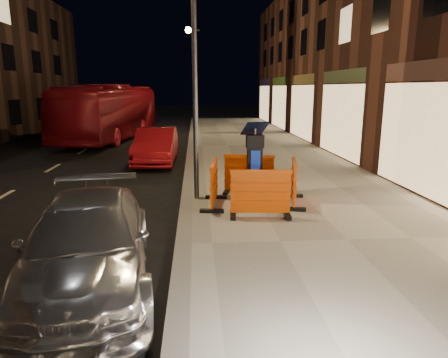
{
  "coord_description": "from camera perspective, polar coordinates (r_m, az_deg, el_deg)",
  "views": [
    {
      "loc": [
        0.26,
        -6.73,
        2.88
      ],
      "look_at": [
        0.8,
        1.0,
        1.1
      ],
      "focal_mm": 32.0,
      "sensor_mm": 36.0,
      "label": 1
    }
  ],
  "objects": [
    {
      "name": "bus_doubledecker",
      "position": [
        23.77,
        -15.62,
        5.51
      ],
      "size": [
        3.94,
        11.17,
        3.04
      ],
      "primitive_type": "imported",
      "rotation": [
        0.0,
        0.0,
        -0.13
      ],
      "color": "maroon",
      "rests_on": "ground"
    },
    {
      "name": "car_silver",
      "position": [
        6.56,
        -18.53,
        -13.85
      ],
      "size": [
        2.42,
        4.61,
        1.27
      ],
      "primitive_type": "imported",
      "rotation": [
        0.0,
        0.0,
        0.15
      ],
      "color": "silver",
      "rests_on": "ground"
    },
    {
      "name": "car_red",
      "position": [
        15.78,
        -9.57,
        2.24
      ],
      "size": [
        1.49,
        4.14,
        1.36
      ],
      "primitive_type": "imported",
      "rotation": [
        0.0,
        0.0,
        -0.01
      ],
      "color": "#A31018",
      "rests_on": "ground"
    },
    {
      "name": "street_lamp_mid",
      "position": [
        9.73,
        -4.19,
        14.5
      ],
      "size": [
        0.12,
        0.12,
        6.0
      ],
      "primitive_type": "cylinder",
      "color": "#3F3F44",
      "rests_on": "sidewalk"
    },
    {
      "name": "street_lamp_far",
      "position": [
        24.73,
        -4.15,
        13.53
      ],
      "size": [
        0.12,
        0.12,
        6.0
      ],
      "primitive_type": "cylinder",
      "color": "#3F3F44",
      "rests_on": "sidewalk"
    },
    {
      "name": "sidewalk",
      "position": [
        7.79,
        17.11,
        -8.77
      ],
      "size": [
        6.0,
        60.0,
        0.15
      ],
      "primitive_type": "cube",
      "color": "#9A978C",
      "rests_on": "ground"
    },
    {
      "name": "barrier_kerbside",
      "position": [
        9.38,
        -1.43,
        -0.7
      ],
      "size": [
        0.72,
        1.39,
        1.04
      ],
      "primitive_type": "cube",
      "rotation": [
        0.0,
        0.0,
        1.44
      ],
      "color": "#E94E03",
      "rests_on": "sidewalk"
    },
    {
      "name": "barrier_bldgside",
      "position": [
        9.65,
        9.92,
        -0.5
      ],
      "size": [
        0.81,
        1.42,
        1.04
      ],
      "primitive_type": "cube",
      "rotation": [
        0.0,
        0.0,
        1.37
      ],
      "color": "#E94E03",
      "rests_on": "sidewalk"
    },
    {
      "name": "ground_plane",
      "position": [
        7.32,
        -5.8,
        -10.29
      ],
      "size": [
        120.0,
        120.0,
        0.0
      ],
      "primitive_type": "plane",
      "color": "black",
      "rests_on": "ground"
    },
    {
      "name": "barrier_front",
      "position": [
        8.55,
        5.24,
        -2.09
      ],
      "size": [
        1.37,
        0.66,
        1.04
      ],
      "primitive_type": "cube",
      "rotation": [
        0.0,
        0.0,
        -0.08
      ],
      "color": "#E94E03",
      "rests_on": "sidewalk"
    },
    {
      "name": "barrier_back",
      "position": [
        10.38,
        3.58,
        0.62
      ],
      "size": [
        1.42,
        0.83,
        1.04
      ],
      "primitive_type": "cube",
      "rotation": [
        0.0,
        0.0,
        -0.22
      ],
      "color": "#E94E03",
      "rests_on": "sidewalk"
    },
    {
      "name": "parking_kiosk",
      "position": [
        9.38,
        4.37,
        1.84
      ],
      "size": [
        0.68,
        0.68,
        1.86
      ],
      "primitive_type": "cube",
      "rotation": [
        0.0,
        0.0,
        -0.17
      ],
      "color": "black",
      "rests_on": "sidewalk"
    },
    {
      "name": "kerb",
      "position": [
        7.29,
        -5.81,
        -9.75
      ],
      "size": [
        0.3,
        60.0,
        0.15
      ],
      "primitive_type": "cube",
      "color": "slate",
      "rests_on": "ground"
    }
  ]
}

